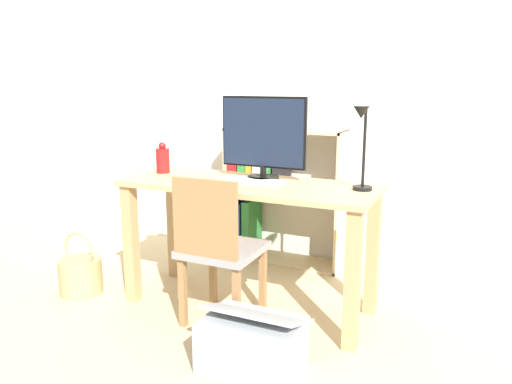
% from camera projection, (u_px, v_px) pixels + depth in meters
% --- Properties ---
extents(ground_plane, '(10.00, 10.00, 0.00)m').
position_uv_depth(ground_plane, '(249.00, 306.00, 2.95)').
color(ground_plane, '#CCB284').
extents(wall_back, '(8.00, 0.05, 2.60)m').
position_uv_depth(wall_back, '(308.00, 81.00, 3.53)').
color(wall_back, silver).
rests_on(wall_back, ground_plane).
extents(desk, '(1.44, 0.56, 0.74)m').
position_uv_depth(desk, '(249.00, 209.00, 2.82)').
color(desk, tan).
rests_on(desk, ground_plane).
extents(monitor, '(0.52, 0.18, 0.47)m').
position_uv_depth(monitor, '(263.00, 135.00, 2.84)').
color(monitor, black).
rests_on(monitor, desk).
extents(keyboard, '(0.38, 0.13, 0.02)m').
position_uv_depth(keyboard, '(252.00, 181.00, 2.79)').
color(keyboard, silver).
rests_on(keyboard, desk).
extents(vase, '(0.08, 0.08, 0.19)m').
position_uv_depth(vase, '(163.00, 159.00, 3.07)').
color(vase, red).
rests_on(vase, desk).
extents(desk_lamp, '(0.10, 0.19, 0.44)m').
position_uv_depth(desk_lamp, '(362.00, 140.00, 2.49)').
color(desk_lamp, black).
rests_on(desk_lamp, desk).
extents(chair, '(0.40, 0.40, 0.83)m').
position_uv_depth(chair, '(217.00, 245.00, 2.63)').
color(chair, gray).
rests_on(chair, ground_plane).
extents(bookshelf, '(0.86, 0.28, 0.97)m').
position_uv_depth(bookshelf, '(264.00, 191.00, 3.65)').
color(bookshelf, '#D8BC8C').
rests_on(bookshelf, ground_plane).
extents(basket, '(0.26, 0.26, 0.40)m').
position_uv_depth(basket, '(81.00, 275.00, 3.11)').
color(basket, tan).
rests_on(basket, ground_plane).
extents(storage_box, '(0.45, 0.37, 0.31)m').
position_uv_depth(storage_box, '(252.00, 342.00, 2.29)').
color(storage_box, '#999EA3').
rests_on(storage_box, ground_plane).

